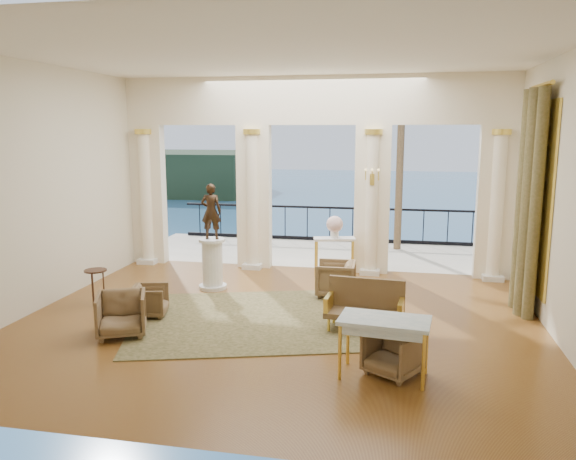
% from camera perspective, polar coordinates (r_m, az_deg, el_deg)
% --- Properties ---
extents(floor, '(9.00, 9.00, 0.00)m').
position_cam_1_polar(floor, '(9.87, -1.08, -9.36)').
color(floor, '#4D220C').
rests_on(floor, ground).
extents(room_walls, '(9.00, 9.00, 9.00)m').
position_cam_1_polar(room_walls, '(8.22, -2.81, 7.21)').
color(room_walls, beige).
rests_on(room_walls, ground).
extents(arcade, '(9.00, 0.56, 4.50)m').
position_cam_1_polar(arcade, '(13.08, 2.46, 7.03)').
color(arcade, white).
rests_on(arcade, ground).
extents(terrace, '(10.00, 3.60, 0.10)m').
position_cam_1_polar(terrace, '(15.39, 3.51, -2.41)').
color(terrace, '#B3AB93').
rests_on(terrace, ground).
extents(balustrade, '(9.00, 0.06, 1.03)m').
position_cam_1_polar(balustrade, '(16.86, 4.26, 0.29)').
color(balustrade, black).
rests_on(balustrade, terrace).
extents(palm_tree, '(2.00, 2.00, 4.50)m').
position_cam_1_polar(palm_tree, '(15.71, 11.53, 12.87)').
color(palm_tree, '#4C3823').
rests_on(palm_tree, terrace).
extents(headland, '(22.00, 18.00, 6.00)m').
position_cam_1_polar(headland, '(85.54, -10.86, 5.80)').
color(headland, black).
rests_on(headland, sea).
extents(sea, '(160.00, 160.00, 0.00)m').
position_cam_1_polar(sea, '(69.74, 9.47, 2.41)').
color(sea, '#1D5C8C').
rests_on(sea, ground).
extents(curtain, '(0.33, 1.40, 4.09)m').
position_cam_1_polar(curtain, '(10.91, 23.29, 2.60)').
color(curtain, '#4F4D25').
rests_on(curtain, ground).
extents(window_frame, '(0.04, 1.60, 3.40)m').
position_cam_1_polar(window_frame, '(10.94, 24.28, 2.98)').
color(window_frame, '#ECC94D').
rests_on(window_frame, room_walls).
extents(wall_sconce, '(0.30, 0.11, 0.33)m').
position_cam_1_polar(wall_sconce, '(12.65, 8.54, 5.21)').
color(wall_sconce, '#ECC94D').
rests_on(wall_sconce, arcade).
extents(rug, '(5.01, 4.37, 0.02)m').
position_cam_1_polar(rug, '(10.02, -3.22, -9.02)').
color(rug, '#35381C').
rests_on(rug, ground).
extents(armchair_a, '(0.98, 0.95, 0.78)m').
position_cam_1_polar(armchair_a, '(9.56, -16.58, -8.00)').
color(armchair_a, '#4B3B21').
rests_on(armchair_a, ground).
extents(armchair_b, '(0.89, 0.87, 0.68)m').
position_cam_1_polar(armchair_b, '(7.92, 10.65, -11.96)').
color(armchair_b, '#4B3B21').
rests_on(armchair_b, ground).
extents(armchair_c, '(0.72, 0.77, 0.77)m').
position_cam_1_polar(armchair_c, '(11.31, 4.85, -4.79)').
color(armchair_c, '#4B3B21').
rests_on(armchair_c, ground).
extents(armchair_d, '(0.69, 0.72, 0.62)m').
position_cam_1_polar(armchair_d, '(10.40, -13.89, -6.85)').
color(armchair_d, '#4B3B21').
rests_on(armchair_d, ground).
extents(settee, '(1.32, 0.66, 0.85)m').
position_cam_1_polar(settee, '(9.50, 7.83, -7.58)').
color(settee, '#4B3B21').
rests_on(settee, ground).
extents(game_table, '(1.26, 0.78, 0.82)m').
position_cam_1_polar(game_table, '(7.70, 9.77, -9.45)').
color(game_table, '#9BB7C1').
rests_on(game_table, ground).
extents(pedestal, '(0.58, 0.58, 1.07)m').
position_cam_1_polar(pedestal, '(11.85, -7.69, -3.51)').
color(pedestal, silver).
rests_on(pedestal, ground).
extents(statue, '(0.44, 0.31, 1.15)m').
position_cam_1_polar(statue, '(11.64, -7.82, 1.89)').
color(statue, '#2F2014').
rests_on(statue, pedestal).
extents(console_table, '(0.99, 0.57, 0.88)m').
position_cam_1_polar(console_table, '(12.77, 4.74, -1.45)').
color(console_table, silver).
rests_on(console_table, ground).
extents(urn, '(0.38, 0.38, 0.50)m').
position_cam_1_polar(urn, '(12.69, 4.76, 0.47)').
color(urn, white).
rests_on(urn, console_table).
extents(side_table, '(0.42, 0.42, 0.68)m').
position_cam_1_polar(side_table, '(11.28, -18.96, -4.32)').
color(side_table, black).
rests_on(side_table, ground).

